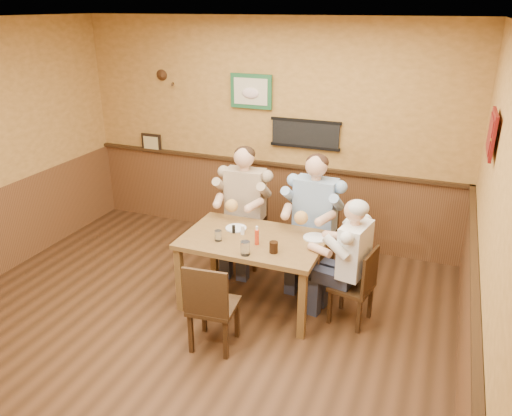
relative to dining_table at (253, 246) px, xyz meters
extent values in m
plane|color=#331E0F|center=(-0.46, -0.87, -0.66)|extent=(5.00, 5.00, 0.00)
cube|color=silver|center=(-0.46, -0.87, 2.14)|extent=(5.00, 5.00, 0.02)
cube|color=#C28F44|center=(-0.46, 1.63, 0.74)|extent=(5.00, 0.02, 2.80)
cube|color=#C28F44|center=(2.04, -0.87, 0.74)|extent=(0.02, 5.00, 2.80)
cube|color=brown|center=(-0.46, 1.61, -0.16)|extent=(5.00, 0.02, 1.00)
cube|color=brown|center=(2.02, -0.87, -0.16)|extent=(0.02, 5.00, 1.00)
cube|color=black|center=(0.05, 1.59, 0.79)|extent=(0.88, 0.03, 0.34)
cube|color=#1F5B32|center=(-0.66, 1.59, 1.26)|extent=(0.54, 0.03, 0.42)
cube|color=black|center=(-2.16, 1.59, 0.46)|extent=(0.30, 0.03, 0.26)
cube|color=maroon|center=(2.00, 0.18, 1.29)|extent=(0.03, 0.48, 0.36)
cube|color=brown|center=(0.00, 0.00, 0.07)|extent=(1.40, 0.90, 0.05)
cube|color=brown|center=(-0.64, -0.39, -0.31)|extent=(0.07, 0.07, 0.70)
cube|color=brown|center=(0.64, -0.39, -0.31)|extent=(0.07, 0.07, 0.70)
cube|color=brown|center=(-0.64, 0.39, -0.31)|extent=(0.07, 0.07, 0.70)
cube|color=brown|center=(0.64, 0.39, -0.31)|extent=(0.07, 0.07, 0.70)
cylinder|color=silver|center=(-0.30, -0.18, 0.15)|extent=(0.09, 0.09, 0.11)
cylinder|color=white|center=(0.06, -0.36, 0.16)|extent=(0.09, 0.09, 0.13)
cylinder|color=black|center=(0.30, -0.22, 0.15)|extent=(0.09, 0.09, 0.11)
cylinder|color=red|center=(0.09, -0.12, 0.18)|extent=(0.05, 0.05, 0.17)
cylinder|color=white|center=(-0.13, 0.04, 0.14)|extent=(0.05, 0.05, 0.09)
cylinder|color=black|center=(-0.23, 0.04, 0.13)|extent=(0.04, 0.04, 0.08)
cylinder|color=silver|center=(-0.25, 0.14, 0.10)|extent=(0.29, 0.29, 0.01)
cylinder|color=silver|center=(0.58, 0.22, 0.10)|extent=(0.29, 0.29, 0.02)
camera|label=1|loc=(1.67, -4.17, 2.26)|focal=35.00mm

